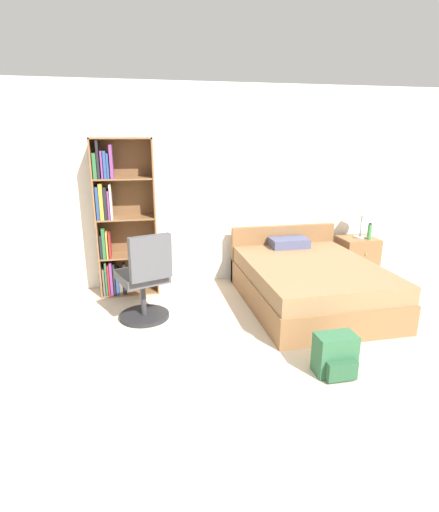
{
  "coord_description": "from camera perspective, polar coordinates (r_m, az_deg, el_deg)",
  "views": [
    {
      "loc": [
        -1.36,
        -2.03,
        1.94
      ],
      "look_at": [
        -0.51,
        1.98,
        0.71
      ],
      "focal_mm": 28.0,
      "sensor_mm": 36.0,
      "label": 1
    }
  ],
  "objects": [
    {
      "name": "water_bottle",
      "position": [
        5.88,
        20.65,
        3.29
      ],
      "size": [
        0.06,
        0.06,
        0.23
      ],
      "color": "#3F8C4C",
      "rests_on": "nightstand"
    },
    {
      "name": "ground_plane",
      "position": [
        3.12,
        18.37,
        -22.82
      ],
      "size": [
        14.0,
        14.0,
        0.0
      ],
      "primitive_type": "plane",
      "color": "beige"
    },
    {
      "name": "backpack_green",
      "position": [
        3.6,
        16.24,
        -13.52
      ],
      "size": [
        0.34,
        0.27,
        0.36
      ],
      "color": "#2D603D",
      "rests_on": "ground_plane"
    },
    {
      "name": "bed",
      "position": [
        4.93,
        12.55,
        -3.59
      ],
      "size": [
        1.47,
        1.96,
        0.77
      ],
      "color": "brown",
      "rests_on": "ground_plane"
    },
    {
      "name": "nightstand",
      "position": [
        6.02,
        18.95,
        -0.19
      ],
      "size": [
        0.51,
        0.47,
        0.58
      ],
      "color": "brown",
      "rests_on": "ground_plane"
    },
    {
      "name": "table_lamp",
      "position": [
        5.89,
        19.79,
        6.38
      ],
      "size": [
        0.26,
        0.26,
        0.52
      ],
      "color": "#B2B2B7",
      "rests_on": "nightstand"
    },
    {
      "name": "office_chair",
      "position": [
        4.35,
        -10.58,
        -3.52
      ],
      "size": [
        0.62,
        0.68,
        1.0
      ],
      "color": "#232326",
      "rests_on": "ground_plane"
    },
    {
      "name": "wall_back",
      "position": [
        5.47,
        2.54,
        9.9
      ],
      "size": [
        9.0,
        0.06,
        2.6
      ],
      "color": "white",
      "rests_on": "ground_plane"
    },
    {
      "name": "bookshelf",
      "position": [
        5.11,
        -14.33,
        4.79
      ],
      "size": [
        0.72,
        0.33,
        1.94
      ],
      "color": "brown",
      "rests_on": "ground_plane"
    }
  ]
}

